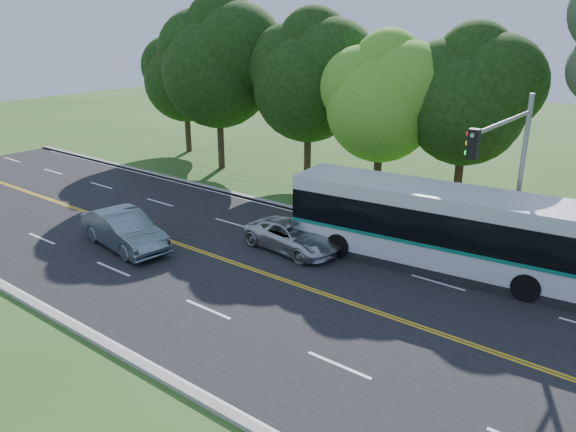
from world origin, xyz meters
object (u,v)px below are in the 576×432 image
Objects in this scene: traffic_signal at (508,162)px; transit_bus at (442,230)px; sedan at (124,230)px; suv at (293,236)px.

transit_bus is at bearing -167.46° from traffic_signal.
sedan reaches higher than suv.
traffic_signal is at bearing 6.40° from transit_bus.
traffic_signal is 0.55× the size of transit_bus.
transit_bus is 2.54× the size of sedan.
traffic_signal reaches higher than transit_bus.
suv is (-5.86, -2.30, -1.00)m from transit_bus.
traffic_signal is 3.70m from transit_bus.
transit_bus is (-2.09, -0.46, -3.02)m from traffic_signal.
sedan is (-14.01, -7.14, -3.82)m from traffic_signal.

